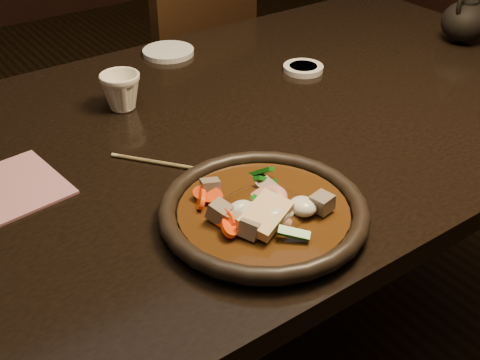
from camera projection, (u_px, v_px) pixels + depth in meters
table at (246, 151)px, 1.20m from camera, size 1.60×0.90×0.75m
chair at (181, 89)px, 1.86m from camera, size 0.52×0.52×0.90m
plate at (263, 212)px, 0.88m from camera, size 0.31×0.31×0.03m
stirfry at (262, 211)px, 0.87m from camera, size 0.18×0.20×0.06m
soy_dish at (303, 68)px, 1.33m from camera, size 0.09×0.09×0.01m
saucer_right at (168, 52)px, 1.41m from camera, size 0.12×0.12×0.01m
tea_cup at (121, 90)px, 1.16m from camera, size 0.10×0.09×0.08m
chopsticks at (176, 165)px, 1.00m from camera, size 0.15×0.19×0.01m
napkin at (6, 190)px, 0.95m from camera, size 0.18×0.18×0.00m
teapot at (466, 19)px, 1.45m from camera, size 0.14×0.11×0.15m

